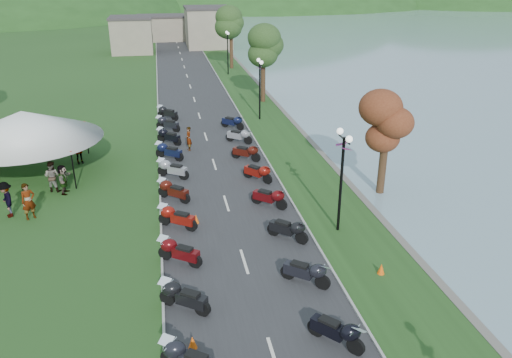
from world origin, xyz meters
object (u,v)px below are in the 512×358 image
pedestrian_a (32,218)px  pedestrian_b (54,191)px  pedestrian_c (10,216)px  vendor_tent_main (27,143)px

pedestrian_a → pedestrian_b: (0.53, 3.42, 0.00)m
pedestrian_c → pedestrian_a: bearing=44.8°
vendor_tent_main → pedestrian_c: bearing=-88.4°
vendor_tent_main → pedestrian_a: size_ratio=3.15×
vendor_tent_main → pedestrian_b: (1.87, -3.19, -2.00)m
pedestrian_b → pedestrian_c: bearing=78.0°
vendor_tent_main → pedestrian_c: vendor_tent_main is taller
pedestrian_a → pedestrian_c: bearing=123.9°
pedestrian_b → pedestrian_c: 3.42m
vendor_tent_main → pedestrian_c: 6.48m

